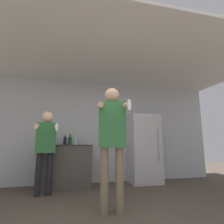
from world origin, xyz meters
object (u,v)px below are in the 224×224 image
refrigerator (144,148)px  person_woman_foreground (112,134)px  bottle_tall_gin (75,141)px  bottle_dark_rum (70,140)px  bottle_clear_vodka (65,141)px  person_man_side (46,142)px

refrigerator → person_woman_foreground: size_ratio=0.92×
bottle_tall_gin → refrigerator: bearing=-2.5°
refrigerator → bottle_dark_rum: size_ratio=6.12×
bottle_clear_vodka → person_woman_foreground: (0.72, -1.73, 0.08)m
person_woman_foreground → bottle_tall_gin: bearing=105.5°
refrigerator → bottle_clear_vodka: refrigerator is taller
refrigerator → bottle_dark_rum: (-1.82, 0.07, 0.19)m
person_man_side → bottle_dark_rum: bearing=53.5°
bottle_clear_vodka → bottle_tall_gin: size_ratio=1.13×
bottle_tall_gin → person_man_side: 0.84m
refrigerator → bottle_clear_vodka: size_ratio=6.86×
bottle_dark_rum → bottle_clear_vodka: 0.11m
bottle_clear_vodka → person_man_side: bearing=-119.2°
bottle_dark_rum → person_woman_foreground: 1.83m
bottle_clear_vodka → person_man_side: (-0.34, -0.61, -0.04)m
person_woman_foreground → person_man_side: (-1.06, 1.12, -0.12)m
bottle_tall_gin → person_man_side: person_man_side is taller
refrigerator → bottle_dark_rum: 1.83m
refrigerator → bottle_tall_gin: bearing=177.5°
bottle_clear_vodka → person_woman_foreground: 1.87m
refrigerator → bottle_dark_rum: bearing=177.7°
bottle_clear_vodka → person_man_side: person_man_side is taller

